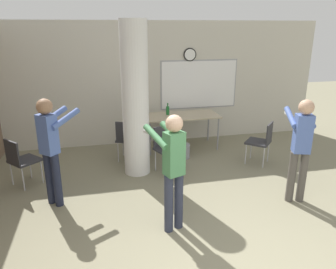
{
  "coord_description": "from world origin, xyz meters",
  "views": [
    {
      "loc": [
        -1.4,
        -2.44,
        2.67
      ],
      "look_at": [
        -0.29,
        2.45,
        1.01
      ],
      "focal_mm": 35.0,
      "sensor_mm": 36.0,
      "label": 1
    }
  ],
  "objects_px": {
    "folding_table": "(181,117)",
    "chair_table_front": "(166,146)",
    "person_playing_side": "(301,143)",
    "bottle_on_table": "(168,110)",
    "chair_table_left": "(127,137)",
    "chair_mid_room": "(262,140)",
    "person_watching_back": "(50,144)",
    "chair_by_left_wall": "(21,159)",
    "person_playing_front": "(173,164)"
  },
  "relations": [
    {
      "from": "bottle_on_table",
      "to": "person_playing_side",
      "type": "height_order",
      "value": "person_playing_side"
    },
    {
      "from": "folding_table",
      "to": "chair_table_front",
      "type": "bearing_deg",
      "value": -117.39
    },
    {
      "from": "chair_table_front",
      "to": "person_watching_back",
      "type": "distance_m",
      "value": 2.18
    },
    {
      "from": "person_playing_side",
      "to": "person_playing_front",
      "type": "bearing_deg",
      "value": -171.29
    },
    {
      "from": "chair_table_front",
      "to": "person_playing_front",
      "type": "height_order",
      "value": "person_playing_front"
    },
    {
      "from": "bottle_on_table",
      "to": "chair_by_left_wall",
      "type": "xyz_separation_m",
      "value": [
        -2.89,
        -1.34,
        -0.37
      ]
    },
    {
      "from": "person_watching_back",
      "to": "person_playing_front",
      "type": "bearing_deg",
      "value": -33.07
    },
    {
      "from": "chair_table_left",
      "to": "person_playing_side",
      "type": "xyz_separation_m",
      "value": [
        2.43,
        -2.23,
        0.46
      ]
    },
    {
      "from": "folding_table",
      "to": "person_watching_back",
      "type": "relative_size",
      "value": 0.98
    },
    {
      "from": "chair_by_left_wall",
      "to": "chair_mid_room",
      "type": "relative_size",
      "value": 1.0
    },
    {
      "from": "bottle_on_table",
      "to": "person_watching_back",
      "type": "distance_m",
      "value": 3.09
    },
    {
      "from": "chair_table_front",
      "to": "person_playing_side",
      "type": "xyz_separation_m",
      "value": [
        1.76,
        -1.57,
        0.46
      ]
    },
    {
      "from": "folding_table",
      "to": "chair_by_left_wall",
      "type": "height_order",
      "value": "chair_by_left_wall"
    },
    {
      "from": "bottle_on_table",
      "to": "person_playing_side",
      "type": "xyz_separation_m",
      "value": [
        1.45,
        -2.83,
        0.1
      ]
    },
    {
      "from": "bottle_on_table",
      "to": "chair_table_left",
      "type": "xyz_separation_m",
      "value": [
        -0.98,
        -0.6,
        -0.37
      ]
    },
    {
      "from": "chair_table_front",
      "to": "chair_table_left",
      "type": "xyz_separation_m",
      "value": [
        -0.67,
        0.66,
        0.0
      ]
    },
    {
      "from": "person_watching_back",
      "to": "bottle_on_table",
      "type": "bearing_deg",
      "value": 42.64
    },
    {
      "from": "bottle_on_table",
      "to": "person_playing_front",
      "type": "relative_size",
      "value": 0.16
    },
    {
      "from": "chair_table_left",
      "to": "person_watching_back",
      "type": "distance_m",
      "value": 2.03
    },
    {
      "from": "chair_by_left_wall",
      "to": "chair_table_front",
      "type": "height_order",
      "value": "same"
    },
    {
      "from": "chair_table_front",
      "to": "person_playing_side",
      "type": "bearing_deg",
      "value": -41.7
    },
    {
      "from": "folding_table",
      "to": "bottle_on_table",
      "type": "bearing_deg",
      "value": 159.66
    },
    {
      "from": "folding_table",
      "to": "chair_mid_room",
      "type": "xyz_separation_m",
      "value": [
        1.34,
        -1.25,
        -0.22
      ]
    },
    {
      "from": "chair_table_front",
      "to": "person_playing_front",
      "type": "distance_m",
      "value": 1.97
    },
    {
      "from": "folding_table",
      "to": "chair_table_left",
      "type": "distance_m",
      "value": 1.38
    },
    {
      "from": "chair_by_left_wall",
      "to": "person_playing_front",
      "type": "xyz_separation_m",
      "value": [
        2.25,
        -1.82,
        0.45
      ]
    },
    {
      "from": "bottle_on_table",
      "to": "chair_by_left_wall",
      "type": "height_order",
      "value": "bottle_on_table"
    },
    {
      "from": "person_playing_front",
      "to": "chair_table_front",
      "type": "bearing_deg",
      "value": 80.04
    },
    {
      "from": "chair_mid_room",
      "to": "chair_table_left",
      "type": "bearing_deg",
      "value": 163.8
    },
    {
      "from": "bottle_on_table",
      "to": "chair_table_front",
      "type": "relative_size",
      "value": 0.3
    },
    {
      "from": "chair_table_left",
      "to": "folding_table",
      "type": "bearing_deg",
      "value": 21.36
    },
    {
      "from": "person_watching_back",
      "to": "chair_table_left",
      "type": "bearing_deg",
      "value": 49.08
    },
    {
      "from": "chair_table_front",
      "to": "chair_mid_room",
      "type": "height_order",
      "value": "same"
    },
    {
      "from": "chair_table_left",
      "to": "person_watching_back",
      "type": "bearing_deg",
      "value": -130.92
    },
    {
      "from": "chair_mid_room",
      "to": "person_watching_back",
      "type": "bearing_deg",
      "value": -169.37
    },
    {
      "from": "person_watching_back",
      "to": "chair_by_left_wall",
      "type": "bearing_deg",
      "value": 129.38
    },
    {
      "from": "folding_table",
      "to": "chair_by_left_wall",
      "type": "distance_m",
      "value": 3.42
    },
    {
      "from": "chair_table_front",
      "to": "chair_mid_room",
      "type": "relative_size",
      "value": 1.0
    },
    {
      "from": "chair_mid_room",
      "to": "bottle_on_table",
      "type": "bearing_deg",
      "value": 140.08
    },
    {
      "from": "folding_table",
      "to": "person_playing_side",
      "type": "xyz_separation_m",
      "value": [
        1.16,
        -2.73,
        0.25
      ]
    },
    {
      "from": "chair_table_front",
      "to": "person_playing_front",
      "type": "relative_size",
      "value": 0.53
    },
    {
      "from": "chair_table_left",
      "to": "chair_mid_room",
      "type": "distance_m",
      "value": 2.72
    },
    {
      "from": "folding_table",
      "to": "chair_by_left_wall",
      "type": "xyz_separation_m",
      "value": [
        -3.18,
        -1.23,
        -0.22
      ]
    },
    {
      "from": "chair_table_left",
      "to": "person_playing_front",
      "type": "bearing_deg",
      "value": -82.45
    },
    {
      "from": "chair_table_left",
      "to": "person_watching_back",
      "type": "height_order",
      "value": "person_watching_back"
    },
    {
      "from": "person_playing_front",
      "to": "bottle_on_table",
      "type": "bearing_deg",
      "value": 78.46
    },
    {
      "from": "bottle_on_table",
      "to": "person_watching_back",
      "type": "relative_size",
      "value": 0.16
    },
    {
      "from": "bottle_on_table",
      "to": "person_playing_side",
      "type": "relative_size",
      "value": 0.16
    },
    {
      "from": "person_watching_back",
      "to": "person_playing_front",
      "type": "relative_size",
      "value": 1.04
    },
    {
      "from": "bottle_on_table",
      "to": "chair_table_left",
      "type": "distance_m",
      "value": 1.21
    }
  ]
}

